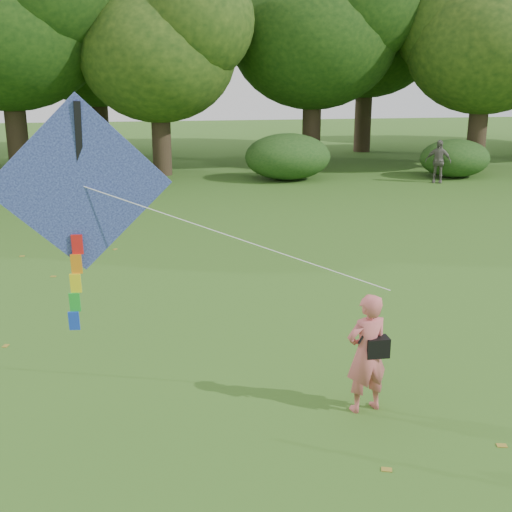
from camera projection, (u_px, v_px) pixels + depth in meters
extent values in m
plane|color=#265114|center=(345.00, 398.00, 8.81)|extent=(100.00, 100.00, 0.00)
imported|color=#C85E5E|center=(367.00, 353.00, 8.29)|extent=(0.66, 0.51, 1.62)
imported|color=slate|center=(438.00, 161.00, 25.31)|extent=(1.07, 0.83, 1.69)
cube|color=black|center=(377.00, 347.00, 8.25)|extent=(0.30, 0.20, 0.26)
cylinder|color=black|center=(369.00, 325.00, 8.14)|extent=(0.33, 0.14, 0.47)
cube|color=#2543A3|center=(81.00, 185.00, 7.96)|extent=(2.27, 0.33, 2.27)
cube|color=black|center=(81.00, 185.00, 7.98)|extent=(0.18, 0.43, 2.07)
cylinder|color=white|center=(236.00, 238.00, 8.00)|extent=(3.78, 0.92, 1.29)
cube|color=red|center=(77.00, 244.00, 8.17)|extent=(0.14, 0.06, 0.26)
cube|color=orange|center=(76.00, 264.00, 8.24)|extent=(0.14, 0.06, 0.26)
cube|color=yellow|center=(76.00, 283.00, 8.31)|extent=(0.14, 0.06, 0.26)
cube|color=green|center=(75.00, 302.00, 8.38)|extent=(0.14, 0.06, 0.26)
cube|color=blue|center=(74.00, 321.00, 8.44)|extent=(0.14, 0.06, 0.26)
cylinder|color=#3A2D1E|center=(17.00, 129.00, 26.92)|extent=(0.88, 0.88, 3.85)
ellipsoid|color=#1E3F11|center=(6.00, 25.00, 25.77)|extent=(8.00, 8.00, 6.80)
cylinder|color=#3A2D1E|center=(161.00, 138.00, 27.01)|extent=(0.80, 0.80, 3.15)
ellipsoid|color=#1E3F11|center=(158.00, 55.00, 26.07)|extent=(6.40, 6.40, 5.44)
cylinder|color=#3A2D1E|center=(312.00, 125.00, 29.91)|extent=(0.86, 0.86, 3.67)
ellipsoid|color=#1E3F11|center=(314.00, 36.00, 28.81)|extent=(7.60, 7.60, 6.46)
cylinder|color=#3A2D1E|center=(477.00, 130.00, 28.67)|extent=(0.83, 0.83, 3.43)
ellipsoid|color=#1E3F11|center=(485.00, 46.00, 27.66)|extent=(6.80, 6.80, 5.78)
cylinder|color=#3A2D1E|center=(100.00, 121.00, 33.60)|extent=(0.84, 0.84, 3.50)
ellipsoid|color=#1E3F11|center=(96.00, 47.00, 32.57)|extent=(7.00, 7.00, 5.95)
cylinder|color=#3A2D1E|center=(363.00, 114.00, 34.75)|extent=(0.90, 0.90, 4.02)
ellipsoid|color=#1E3F11|center=(367.00, 33.00, 33.59)|extent=(7.80, 7.80, 6.63)
ellipsoid|color=#264919|center=(111.00, 169.00, 24.19)|extent=(2.66, 2.09, 1.42)
ellipsoid|color=#264919|center=(288.00, 157.00, 25.97)|extent=(3.50, 2.75, 1.88)
ellipsoid|color=#264919|center=(455.00, 158.00, 26.63)|extent=(2.94, 2.31, 1.58)
cube|color=olive|center=(22.00, 256.00, 15.48)|extent=(0.13, 0.10, 0.01)
cube|color=olive|center=(502.00, 446.00, 7.68)|extent=(0.14, 0.11, 0.01)
cube|color=olive|center=(6.00, 346.00, 10.45)|extent=(0.11, 0.14, 0.01)
cube|color=olive|center=(387.00, 470.00, 7.22)|extent=(0.14, 0.11, 0.01)
cube|color=olive|center=(115.00, 249.00, 16.07)|extent=(0.13, 0.14, 0.01)
cube|color=olive|center=(82.00, 264.00, 14.85)|extent=(0.14, 0.14, 0.01)
cube|color=olive|center=(53.00, 276.00, 13.96)|extent=(0.13, 0.10, 0.01)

